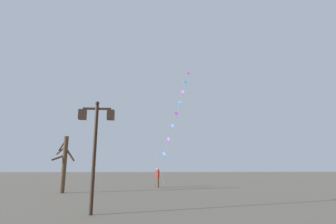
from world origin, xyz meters
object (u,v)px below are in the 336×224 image
twin_lantern_lamp_post (96,134)px  kite_train (176,114)px  kite_flyer (157,177)px  bare_tree (64,162)px

twin_lantern_lamp_post → kite_train: size_ratio=0.30×
twin_lantern_lamp_post → kite_flyer: size_ratio=2.56×
kite_train → bare_tree: kite_train is taller
kite_train → kite_flyer: kite_train is taller
kite_train → bare_tree: 14.88m
twin_lantern_lamp_post → kite_flyer: (2.91, 13.16, -2.14)m
kite_train → kite_flyer: 9.38m
bare_tree → kite_train: bearing=48.2°
twin_lantern_lamp_post → bare_tree: bearing=114.1°
kite_flyer → bare_tree: 8.22m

